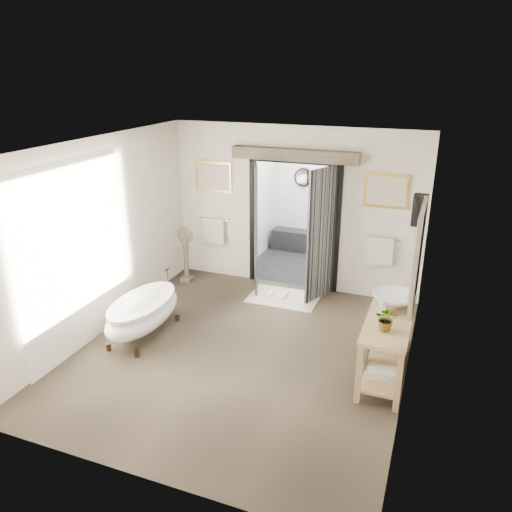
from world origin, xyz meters
name	(u,v)px	position (x,y,z in m)	size (l,w,h in m)	color
ground_plane	(241,352)	(0.00, 0.00, 0.00)	(5.00, 5.00, 0.00)	brown
room_shell	(233,230)	(-0.04, -0.13, 1.86)	(4.52, 5.02, 2.91)	silver
shower_room	(315,217)	(0.00, 3.99, 0.91)	(2.22, 2.01, 2.51)	#272728
back_wall_dressing	(291,206)	(0.00, 2.32, 1.56)	(3.82, 0.78, 2.52)	black
clawfoot_tub	(143,312)	(-1.55, -0.07, 0.39)	(0.72, 1.61, 0.79)	#3C2819
vanity	(385,340)	(1.95, 0.17, 0.51)	(0.57, 1.60, 0.85)	tan
pedestal_mirror	(186,258)	(-1.91, 1.95, 0.46)	(0.32, 0.21, 1.07)	#746153
rug	(284,298)	(0.03, 1.89, 0.01)	(1.20, 0.80, 0.01)	beige
slippers	(277,294)	(-0.11, 1.92, 0.04)	(0.35, 0.27, 0.05)	silver
basin	(394,300)	(1.99, 0.46, 0.95)	(0.56, 0.56, 0.19)	white
plant	(387,319)	(1.97, -0.19, 1.00)	(0.27, 0.24, 0.30)	gray
soap_bottle_a	(382,307)	(1.87, 0.22, 0.95)	(0.09, 0.09, 0.20)	gray
soap_bottle_b	(396,289)	(1.97, 0.85, 0.94)	(0.14, 0.14, 0.18)	gray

